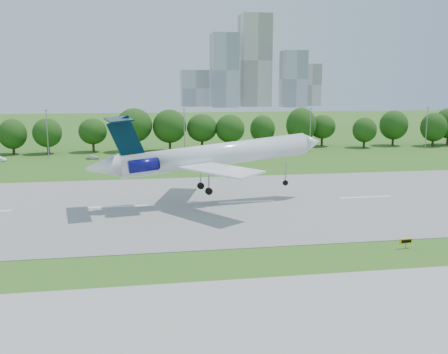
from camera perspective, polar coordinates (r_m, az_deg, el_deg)
ground at (r=53.93m, az=-13.09°, el=-9.65°), size 600.00×600.00×0.00m
runway at (r=77.86m, az=-11.96°, el=-3.36°), size 400.00×45.00×0.08m
taxiway at (r=37.54m, az=-14.89°, el=-18.96°), size 400.00×23.00×0.08m
tree_line at (r=143.17m, az=-10.91°, el=5.37°), size 288.40×8.40×10.40m
light_poles at (r=133.30m, az=-12.10°, el=5.03°), size 175.90×0.25×12.19m
skyline at (r=451.77m, az=3.02°, el=11.91°), size 127.00×52.00×80.00m
airliner at (r=76.61m, az=-2.18°, el=2.49°), size 37.91×27.21×12.13m
taxi_sign_right at (r=60.68m, az=20.08°, el=-6.91°), size 1.64×0.35×1.15m
service_vehicle_b at (r=130.00m, az=-14.80°, el=2.22°), size 3.34×1.74×1.09m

